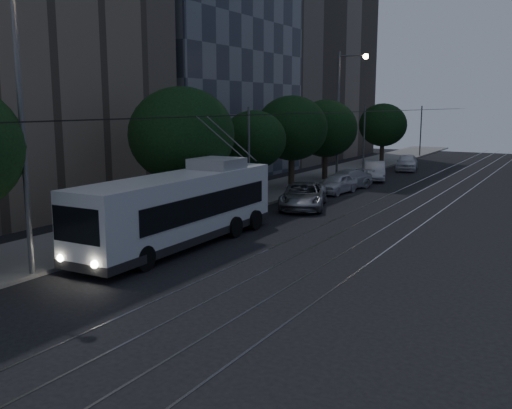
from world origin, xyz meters
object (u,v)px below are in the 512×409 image
at_px(car_white_b, 346,180).
at_px(pickup_silver, 303,196).
at_px(car_white_a, 337,184).
at_px(streetlamp_far, 343,104).
at_px(car_white_d, 407,162).
at_px(trolleybus, 182,208).
at_px(car_white_c, 375,171).
at_px(streetlamp_near, 29,103).

bearing_deg(car_white_b, pickup_silver, -65.76).
relative_size(car_white_a, car_white_b, 0.86).
distance_m(pickup_silver, streetlamp_far, 14.33).
relative_size(car_white_b, car_white_d, 1.03).
bearing_deg(trolleybus, streetlamp_far, 93.57).
bearing_deg(trolleybus, car_white_a, 88.00).
xyz_separation_m(car_white_a, car_white_c, (0.02, 8.21, 0.08)).
xyz_separation_m(pickup_silver, streetlamp_far, (-2.68, 12.98, 5.44)).
xyz_separation_m(car_white_a, car_white_d, (0.44, 16.41, 0.09)).
xyz_separation_m(pickup_silver, car_white_d, (0.00, 22.82, 0.02)).
bearing_deg(car_white_d, car_white_b, -104.41).
relative_size(pickup_silver, car_white_d, 1.20).
height_order(streetlamp_near, streetlamp_far, streetlamp_far).
distance_m(car_white_d, streetlamp_far, 11.55).
distance_m(trolleybus, car_white_b, 19.77).
xyz_separation_m(car_white_b, car_white_d, (0.69, 14.03, 0.09)).
distance_m(car_white_a, streetlamp_far, 8.86).
bearing_deg(car_white_b, car_white_d, 106.94).
distance_m(car_white_c, car_white_d, 8.21).
distance_m(pickup_silver, car_white_c, 14.62).
xyz_separation_m(car_white_b, streetlamp_near, (-1.39, -26.29, 5.50)).
xyz_separation_m(car_white_a, car_white_b, (-0.25, 2.37, -0.01)).
bearing_deg(pickup_silver, streetlamp_far, 81.91).
bearing_deg(pickup_silver, car_white_a, 74.20).
distance_m(car_white_b, car_white_c, 5.84).
bearing_deg(car_white_d, pickup_silver, -101.60).
bearing_deg(streetlamp_far, streetlamp_near, -88.87).
xyz_separation_m(car_white_c, streetlamp_near, (-1.66, -32.12, 5.42)).
xyz_separation_m(car_white_d, streetlamp_near, (-2.08, -40.32, 5.41)).
relative_size(car_white_a, car_white_d, 0.89).
height_order(pickup_silver, car_white_d, car_white_d).
xyz_separation_m(trolleybus, car_white_c, (0.27, 25.58, -0.90)).
relative_size(trolleybus, pickup_silver, 2.24).
bearing_deg(car_white_d, car_white_a, -103.15).
bearing_deg(pickup_silver, car_white_b, 74.72).
xyz_separation_m(trolleybus, car_white_b, (0.01, 19.75, -0.99)).
relative_size(trolleybus, streetlamp_far, 1.18).
distance_m(car_white_a, streetlamp_near, 24.59).
relative_size(car_white_d, streetlamp_near, 0.44).
bearing_deg(streetlamp_far, car_white_b, -64.58).
bearing_deg(streetlamp_near, car_white_a, 86.08).
xyz_separation_m(pickup_silver, car_white_c, (-0.43, 14.62, 0.01)).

